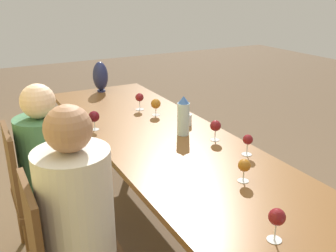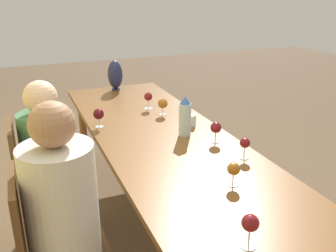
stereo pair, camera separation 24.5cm
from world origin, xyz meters
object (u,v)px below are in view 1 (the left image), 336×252
object	(u,v)px
wine_glass_2	(215,126)
wine_glass_5	(156,104)
wine_glass_1	(94,117)
wine_glass_4	(244,166)
wine_glass_7	(248,140)
chair_far	(37,190)
person_near	(80,224)
vase	(100,76)
wine_glass_3	(277,218)
water_tumbler	(186,119)
wine_glass_0	(140,98)
water_bottle	(183,116)
person_far	(48,167)

from	to	relation	value
wine_glass_2	wine_glass_5	xyz separation A→B (m)	(0.64, 0.12, -0.01)
wine_glass_1	wine_glass_5	xyz separation A→B (m)	(0.08, -0.53, -0.01)
wine_glass_5	wine_glass_4	bearing A→B (deg)	176.45
wine_glass_4	wine_glass_5	xyz separation A→B (m)	(1.17, -0.07, 0.00)
wine_glass_4	wine_glass_7	bearing A→B (deg)	-42.58
wine_glass_1	chair_far	size ratio (longest dim) A/B	0.15
wine_glass_7	person_near	distance (m)	1.08
vase	wine_glass_1	bearing A→B (deg)	158.58
wine_glass_3	person_near	bearing A→B (deg)	45.55
water_tumbler	wine_glass_0	distance (m)	0.52
wine_glass_5	wine_glass_7	world-z (taller)	wine_glass_5
wine_glass_2	person_near	xyz separation A→B (m)	(-0.36, 1.02, -0.19)
person_near	water_bottle	bearing A→B (deg)	-58.43
wine_glass_5	person_near	bearing A→B (deg)	137.91
wine_glass_0	wine_glass_2	bearing A→B (deg)	-168.35
wine_glass_0	wine_glass_7	bearing A→B (deg)	-169.26
person_far	wine_glass_1	bearing A→B (deg)	-65.36
wine_glass_5	water_tumbler	bearing A→B (deg)	-161.91
wine_glass_5	person_near	distance (m)	1.36
water_bottle	wine_glass_1	xyz separation A→B (m)	(0.38, 0.51, -0.04)
vase	wine_glass_7	world-z (taller)	vase
wine_glass_0	wine_glass_3	world-z (taller)	wine_glass_3
wine_glass_5	wine_glass_7	distance (m)	0.94
water_tumbler	wine_glass_3	world-z (taller)	wine_glass_3
wine_glass_1	wine_glass_5	size ratio (longest dim) A/B	1.05
wine_glass_2	chair_far	size ratio (longest dim) A/B	0.15
water_bottle	person_far	bearing A→B (deg)	77.01
water_bottle	wine_glass_7	xyz separation A→B (m)	(-0.47, -0.17, -0.04)
wine_glass_0	wine_glass_1	distance (m)	0.54
water_bottle	chair_far	distance (m)	1.08
wine_glass_5	person_far	world-z (taller)	person_far
wine_glass_0	wine_glass_1	size ratio (longest dim) A/B	1.00
wine_glass_4	wine_glass_7	xyz separation A→B (m)	(0.25, -0.23, 0.00)
water_bottle	wine_glass_5	distance (m)	0.46
wine_glass_4	wine_glass_3	bearing A→B (deg)	155.76
wine_glass_0	wine_glass_5	world-z (taller)	wine_glass_0
water_tumbler	wine_glass_1	xyz separation A→B (m)	(0.22, 0.63, 0.06)
water_bottle	wine_glass_0	xyz separation A→B (m)	(0.65, 0.04, -0.03)
water_bottle	water_tumbler	xyz separation A→B (m)	(0.15, -0.12, -0.09)
wine_glass_0	wine_glass_4	size ratio (longest dim) A/B	1.10
wine_glass_0	person_far	world-z (taller)	person_far
wine_glass_4	person_near	bearing A→B (deg)	78.22
person_far	water_tumbler	bearing A→B (deg)	-92.84
chair_far	wine_glass_0	bearing A→B (deg)	-64.76
wine_glass_1	person_far	size ratio (longest dim) A/B	0.12
wine_glass_3	wine_glass_4	world-z (taller)	wine_glass_3
water_tumbler	chair_far	world-z (taller)	chair_far
water_tumbler	person_far	xyz separation A→B (m)	(0.05, 1.00, -0.17)
wine_glass_1	wine_glass_5	distance (m)	0.53
chair_far	person_far	world-z (taller)	person_far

